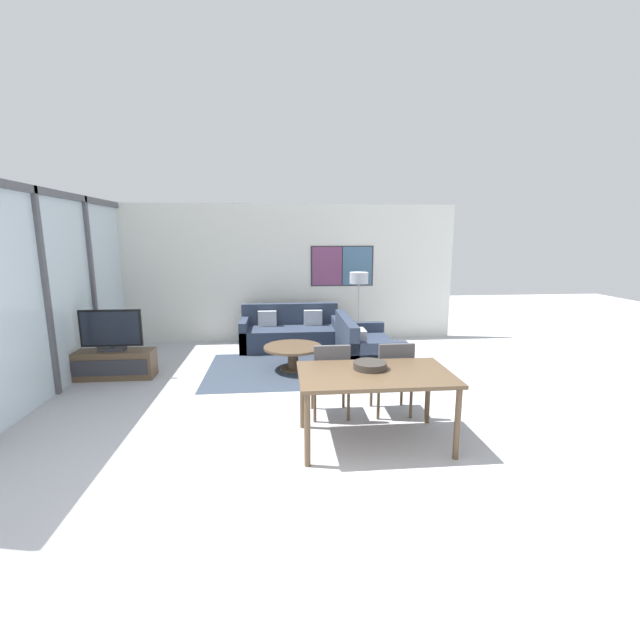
{
  "coord_description": "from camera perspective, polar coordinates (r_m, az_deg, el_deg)",
  "views": [
    {
      "loc": [
        -0.01,
        -3.09,
        2.17
      ],
      "look_at": [
        0.57,
        3.05,
        0.95
      ],
      "focal_mm": 24.0,
      "sensor_mm": 36.0,
      "label": 1
    }
  ],
  "objects": [
    {
      "name": "floor_lamp",
      "position": [
        8.46,
        5.2,
        4.93
      ],
      "size": [
        0.36,
        0.36,
        1.47
      ],
      "color": "#2D2D33",
      "rests_on": "ground_plane"
    },
    {
      "name": "dining_table",
      "position": [
        4.53,
        7.31,
        -7.87
      ],
      "size": [
        1.59,
        0.97,
        0.78
      ],
      "color": "brown",
      "rests_on": "ground_plane"
    },
    {
      "name": "dining_chair_left",
      "position": [
        5.15,
        1.43,
        -7.59
      ],
      "size": [
        0.46,
        0.46,
        0.93
      ],
      "color": "#4C4C51",
      "rests_on": "ground_plane"
    },
    {
      "name": "fruit_bowl",
      "position": [
        4.6,
        6.7,
        -5.98
      ],
      "size": [
        0.36,
        0.36,
        0.07
      ],
      "color": "#332D28",
      "rests_on": "dining_table"
    },
    {
      "name": "coffee_table",
      "position": [
        7.03,
        -3.63,
        -4.27
      ],
      "size": [
        0.95,
        0.95,
        0.4
      ],
      "color": "brown",
      "rests_on": "ground_plane"
    },
    {
      "name": "television",
      "position": [
        7.24,
        -26.09,
        -1.32
      ],
      "size": [
        0.91,
        0.2,
        0.64
      ],
      "color": "#2D2D33",
      "rests_on": "tv_console"
    },
    {
      "name": "sofa_main",
      "position": [
        8.43,
        -3.94,
        -1.83
      ],
      "size": [
        1.92,
        0.89,
        0.84
      ],
      "color": "#2D384C",
      "rests_on": "ground_plane"
    },
    {
      "name": "window_wall_left",
      "position": [
        6.79,
        -32.99,
        4.0
      ],
      "size": [
        0.07,
        5.79,
        2.8
      ],
      "color": "silver",
      "rests_on": "ground_plane"
    },
    {
      "name": "dining_chair_centre",
      "position": [
        5.3,
        9.71,
        -7.21
      ],
      "size": [
        0.46,
        0.46,
        0.93
      ],
      "color": "#4C4C51",
      "rests_on": "ground_plane"
    },
    {
      "name": "ground_plane",
      "position": [
        3.78,
        -4.74,
        -23.92
      ],
      "size": [
        24.0,
        24.0,
        0.0
      ],
      "primitive_type": "plane",
      "color": "#B2B2B7"
    },
    {
      "name": "sofa_side",
      "position": [
        7.25,
        5.72,
        -4.04
      ],
      "size": [
        0.89,
        1.64,
        0.84
      ],
      "rotation": [
        0.0,
        0.0,
        1.57
      ],
      "color": "#2D384C",
      "rests_on": "ground_plane"
    },
    {
      "name": "wall_back",
      "position": [
        8.91,
        -5.13,
        6.21
      ],
      "size": [
        7.3,
        0.09,
        2.8
      ],
      "color": "silver",
      "rests_on": "ground_plane"
    },
    {
      "name": "area_rug",
      "position": [
        7.11,
        -3.6,
        -6.57
      ],
      "size": [
        2.8,
        2.04,
        0.01
      ],
      "color": "#333D4C",
      "rests_on": "ground_plane"
    },
    {
      "name": "tv_console",
      "position": [
        7.37,
        -25.74,
        -5.34
      ],
      "size": [
        1.2,
        0.4,
        0.44
      ],
      "color": "brown",
      "rests_on": "ground_plane"
    }
  ]
}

